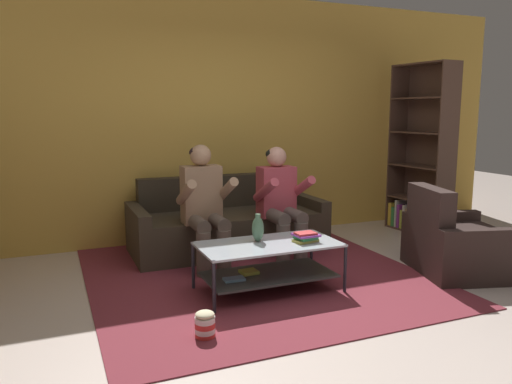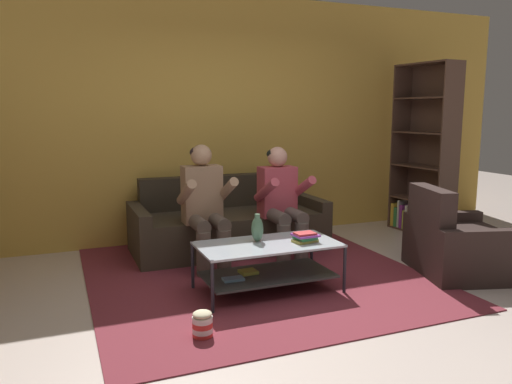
% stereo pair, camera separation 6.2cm
% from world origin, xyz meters
% --- Properties ---
extents(ground, '(16.80, 16.80, 0.00)m').
position_xyz_m(ground, '(0.00, 0.00, 0.00)').
color(ground, beige).
extents(back_partition, '(8.40, 0.12, 2.90)m').
position_xyz_m(back_partition, '(0.00, 2.46, 1.45)').
color(back_partition, gold).
rests_on(back_partition, ground).
extents(couch, '(2.11, 0.92, 0.80)m').
position_xyz_m(couch, '(-0.04, 1.84, 0.27)').
color(couch, '#393024').
rests_on(couch, ground).
extents(person_seated_left, '(0.50, 0.58, 1.22)m').
position_xyz_m(person_seated_left, '(-0.46, 1.30, 0.66)').
color(person_seated_left, brown).
rests_on(person_seated_left, ground).
extents(person_seated_right, '(0.50, 0.58, 1.17)m').
position_xyz_m(person_seated_right, '(0.37, 1.30, 0.64)').
color(person_seated_right, '#5E524B').
rests_on(person_seated_right, ground).
extents(coffee_table, '(1.20, 0.62, 0.43)m').
position_xyz_m(coffee_table, '(-0.16, 0.44, 0.29)').
color(coffee_table, '#B3BEC9').
rests_on(coffee_table, ground).
extents(area_rug, '(3.02, 3.35, 0.01)m').
position_xyz_m(area_rug, '(-0.10, 1.02, 0.01)').
color(area_rug, maroon).
rests_on(area_rug, ground).
extents(vase, '(0.10, 0.10, 0.24)m').
position_xyz_m(vase, '(-0.22, 0.53, 0.54)').
color(vase, '#496C4F').
rests_on(vase, coffee_table).
extents(book_stack, '(0.22, 0.19, 0.09)m').
position_xyz_m(book_stack, '(0.16, 0.36, 0.47)').
color(book_stack, gold).
rests_on(book_stack, coffee_table).
extents(bookshelf, '(0.40, 0.88, 2.13)m').
position_xyz_m(bookshelf, '(2.54, 1.68, 0.77)').
color(bookshelf, brown).
rests_on(bookshelf, ground).
extents(armchair, '(1.02, 1.09, 0.84)m').
position_xyz_m(armchair, '(1.71, 0.21, 0.28)').
color(armchair, '#312320').
rests_on(armchair, ground).
extents(popcorn_tub, '(0.14, 0.14, 0.19)m').
position_xyz_m(popcorn_tub, '(-0.93, -0.21, 0.10)').
color(popcorn_tub, red).
rests_on(popcorn_tub, ground).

